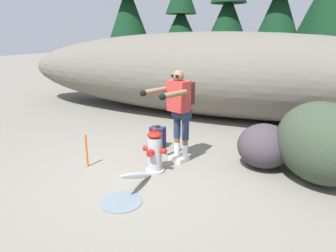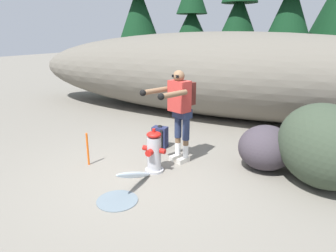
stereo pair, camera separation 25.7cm
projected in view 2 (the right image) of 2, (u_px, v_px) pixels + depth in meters
ground_plane at (146, 175)px, 5.11m from camera, size 56.00×56.00×0.04m
dirt_embankment at (223, 75)px, 8.54m from camera, size 13.20×3.20×2.35m
fire_hydrant at (154, 152)px, 5.11m from camera, size 0.42×0.37×0.77m
hydrant_water_jet at (130, 182)px, 4.52m from camera, size 0.59×1.24×0.48m
utility_worker at (180, 105)px, 5.31m from camera, size 0.70×1.04×1.69m
spare_backpack at (160, 137)px, 6.27m from camera, size 0.31×0.30×0.47m
boulder_mid at (323, 146)px, 4.59m from camera, size 1.94×1.99×1.29m
boulder_small at (266, 148)px, 5.22m from camera, size 1.21×1.23×0.78m
pine_tree_far_left at (139, 9)px, 12.35m from camera, size 2.31×2.31×6.27m
pine_tree_left at (192, 21)px, 13.59m from camera, size 2.16×2.16×4.98m
pine_tree_center at (239, 13)px, 12.21m from camera, size 2.25×2.25×5.67m
pine_tree_right at (290, 8)px, 10.16m from camera, size 2.30×2.30×6.02m
survey_stake at (88, 149)px, 5.39m from camera, size 0.04×0.04×0.60m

